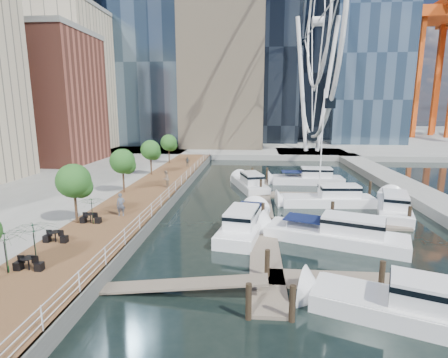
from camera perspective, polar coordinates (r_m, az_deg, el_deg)
ground at (r=22.97m, az=-0.89°, el=-13.44°), size 520.00×520.00×0.00m
boardwalk at (r=38.52m, az=-12.07°, el=-2.56°), size 6.00×60.00×1.00m
seawall at (r=37.77m, az=-7.71°, el=-2.69°), size 0.25×60.00×1.00m
land_far at (r=123.09m, az=3.88°, el=7.18°), size 200.00×114.00×1.00m
breakwater at (r=45.42m, az=27.94°, el=-1.54°), size 4.00×60.00×1.00m
pier at (r=74.26m, az=14.06°, el=4.04°), size 14.00×12.00×1.00m
railing at (r=37.55m, az=-7.90°, el=-1.17°), size 0.10×60.00×1.05m
floating_docks at (r=32.58m, az=15.07°, el=-5.30°), size 16.00×34.00×2.60m
ferris_wheel at (r=75.46m, az=15.08°, el=23.54°), size 5.80×45.60×47.80m
street_trees at (r=37.65m, az=-16.25°, el=2.79°), size 2.60×42.60×4.60m
cafe_tables at (r=24.00m, az=-27.41°, el=-10.12°), size 2.50×13.70×0.74m
yacht_foreground at (r=27.28m, az=17.55°, el=-9.86°), size 11.25×6.56×2.15m
pedestrian_near at (r=29.81m, az=-16.50°, el=-4.03°), size 0.75×0.55×1.90m
pedestrian_mid at (r=39.58m, az=-9.49°, el=0.03°), size 0.71×0.91×1.86m
pedestrian_far at (r=53.13m, az=-5.98°, el=2.82°), size 0.88×0.40×1.47m
moored_yachts at (r=35.76m, az=15.28°, el=-4.64°), size 19.12×34.46×11.50m
cafe_seating at (r=23.83m, az=-27.47°, el=-8.27°), size 3.83×11.04×2.40m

